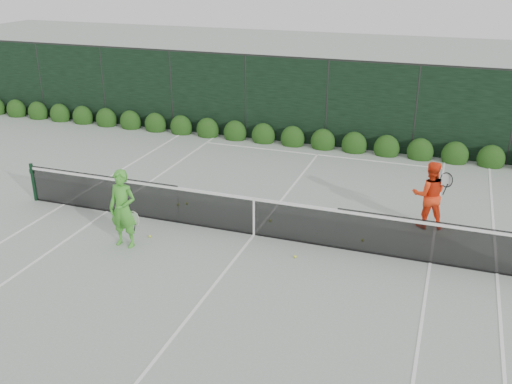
% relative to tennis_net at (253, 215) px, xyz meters
% --- Properties ---
extents(ground, '(80.00, 80.00, 0.00)m').
position_rel_tennis_net_xyz_m(ground, '(0.02, 0.00, -0.53)').
color(ground, gray).
rests_on(ground, ground).
extents(tennis_net, '(12.90, 0.10, 1.07)m').
position_rel_tennis_net_xyz_m(tennis_net, '(0.00, 0.00, 0.00)').
color(tennis_net, black).
rests_on(tennis_net, ground).
extents(player_woman, '(0.69, 0.45, 1.85)m').
position_rel_tennis_net_xyz_m(player_woman, '(-2.61, -1.48, 0.39)').
color(player_woman, green).
rests_on(player_woman, ground).
extents(player_man, '(0.97, 0.81, 1.71)m').
position_rel_tennis_net_xyz_m(player_man, '(3.90, 1.88, 0.33)').
color(player_man, '#FF3B15').
rests_on(player_man, ground).
extents(court_lines, '(11.03, 23.83, 0.01)m').
position_rel_tennis_net_xyz_m(court_lines, '(0.02, 0.00, -0.53)').
color(court_lines, white).
rests_on(court_lines, ground).
extents(windscreen_fence, '(32.00, 21.07, 3.06)m').
position_rel_tennis_net_xyz_m(windscreen_fence, '(0.02, -2.71, 0.98)').
color(windscreen_fence, black).
rests_on(windscreen_fence, ground).
extents(hedge_row, '(31.66, 0.65, 0.94)m').
position_rel_tennis_net_xyz_m(hedge_row, '(0.02, 7.15, -0.30)').
color(hedge_row, '#16340E').
rests_on(hedge_row, ground).
extents(tennis_balls, '(5.13, 2.14, 0.07)m').
position_rel_tennis_net_xyz_m(tennis_balls, '(-0.52, 0.29, -0.50)').
color(tennis_balls, '#D2EA34').
rests_on(tennis_balls, ground).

